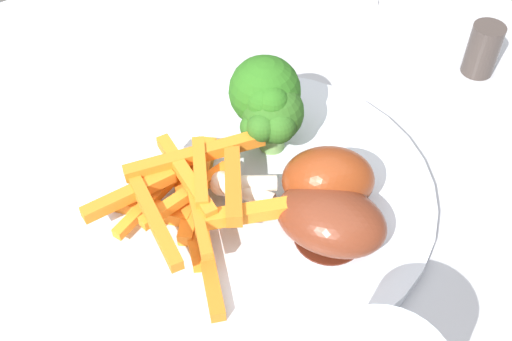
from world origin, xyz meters
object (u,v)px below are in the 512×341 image
object	(u,v)px
dinner_plate	(256,193)
broccoli_floret_front	(271,114)
carrot_fries_pile	(191,199)
broccoli_floret_middle	(265,93)
chicken_drumstick_far	(323,181)
pepper_shaker	(483,50)
dining_table	(228,242)
chicken_drumstick_near	(325,218)
fork	(289,6)

from	to	relation	value
dinner_plate	broccoli_floret_front	xyz separation A→B (m)	(0.03, 0.03, 0.04)
carrot_fries_pile	broccoli_floret_middle	bearing A→B (deg)	22.55
carrot_fries_pile	chicken_drumstick_far	size ratio (longest dim) A/B	1.31
pepper_shaker	chicken_drumstick_far	bearing A→B (deg)	-168.41
dinner_plate	broccoli_floret_front	world-z (taller)	broccoli_floret_front
broccoli_floret_middle	chicken_drumstick_far	world-z (taller)	broccoli_floret_middle
dining_table	broccoli_floret_middle	xyz separation A→B (m)	(0.03, -0.01, 0.19)
chicken_drumstick_near	chicken_drumstick_far	world-z (taller)	chicken_drumstick_far
pepper_shaker	fork	bearing A→B (deg)	113.89
broccoli_floret_front	broccoli_floret_middle	bearing A→B (deg)	70.39
dining_table	chicken_drumstick_near	size ratio (longest dim) A/B	6.90
dinner_plate	chicken_drumstick_near	world-z (taller)	chicken_drumstick_near
dining_table	carrot_fries_pile	size ratio (longest dim) A/B	6.24
dinner_plate	broccoli_floret_middle	xyz separation A→B (m)	(0.04, 0.04, 0.05)
broccoli_floret_middle	chicken_drumstick_far	bearing A→B (deg)	-95.54
dinner_plate	broccoli_floret_middle	size ratio (longest dim) A/B	3.75
dining_table	chicken_drumstick_near	distance (m)	0.20
chicken_drumstick_far	dinner_plate	bearing A→B (deg)	128.80
chicken_drumstick_near	dinner_plate	bearing A→B (deg)	102.39
chicken_drumstick_near	chicken_drumstick_far	distance (m)	0.03
dinner_plate	broccoli_floret_front	distance (m)	0.06
chicken_drumstick_far	pepper_shaker	xyz separation A→B (m)	(0.23, 0.05, -0.01)
chicken_drumstick_near	fork	size ratio (longest dim) A/B	0.70
dining_table	chicken_drumstick_far	size ratio (longest dim) A/B	8.19
fork	pepper_shaker	xyz separation A→B (m)	(0.08, -0.19, 0.02)
dinner_plate	broccoli_floret_middle	world-z (taller)	broccoli_floret_middle
chicken_drumstick_far	pepper_shaker	bearing A→B (deg)	11.59
carrot_fries_pile	fork	size ratio (longest dim) A/B	0.77
broccoli_floret_front	fork	distance (m)	0.23
dinner_plate	chicken_drumstick_near	bearing A→B (deg)	-77.61
dinner_plate	pepper_shaker	bearing A→B (deg)	1.65
dinner_plate	broccoli_floret_front	bearing A→B (deg)	39.64
dining_table	dinner_plate	distance (m)	0.15
fork	pepper_shaker	distance (m)	0.21
carrot_fries_pile	chicken_drumstick_far	xyz separation A→B (m)	(0.09, -0.04, 0.01)
broccoli_floret_front	pepper_shaker	size ratio (longest dim) A/B	1.24
dinner_plate	broccoli_floret_middle	distance (m)	0.08
dining_table	broccoli_floret_front	world-z (taller)	broccoli_floret_front
broccoli_floret_middle	carrot_fries_pile	world-z (taller)	broccoli_floret_middle
dining_table	fork	size ratio (longest dim) A/B	4.83
dining_table	pepper_shaker	world-z (taller)	pepper_shaker
fork	chicken_drumstick_near	bearing A→B (deg)	85.70
broccoli_floret_middle	pepper_shaker	xyz separation A→B (m)	(0.22, -0.04, -0.03)
broccoli_floret_middle	fork	bearing A→B (deg)	47.05
broccoli_floret_front	fork	xyz separation A→B (m)	(0.15, 0.17, -0.05)
chicken_drumstick_near	chicken_drumstick_far	size ratio (longest dim) A/B	1.19
dinner_plate	chicken_drumstick_far	size ratio (longest dim) A/B	2.50
dinner_plate	dining_table	bearing A→B (deg)	84.36
broccoli_floret_front	carrot_fries_pile	size ratio (longest dim) A/B	0.43
dinner_plate	carrot_fries_pile	size ratio (longest dim) A/B	1.90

